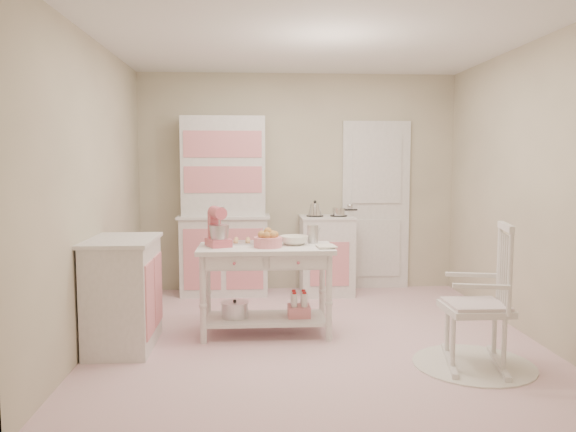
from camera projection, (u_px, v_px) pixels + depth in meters
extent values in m
plane|color=#D18393|center=(314.00, 335.00, 5.03)|extent=(3.80, 3.80, 0.00)
cube|color=white|center=(316.00, 38.00, 4.78)|extent=(3.80, 3.80, 0.04)
cube|color=beige|center=(298.00, 183.00, 6.79)|extent=(3.80, 0.04, 2.60)
cube|color=beige|center=(353.00, 209.00, 3.02)|extent=(3.80, 0.04, 2.60)
cube|color=beige|center=(94.00, 191.00, 4.79)|extent=(0.04, 3.80, 2.60)
cube|color=beige|center=(526.00, 190.00, 5.02)|extent=(0.04, 3.80, 2.60)
cube|color=white|center=(376.00, 205.00, 6.85)|extent=(0.82, 0.05, 2.04)
cube|color=white|center=(224.00, 206.00, 6.53)|extent=(1.06, 0.50, 2.08)
cube|color=white|center=(327.00, 255.00, 6.61)|extent=(0.62, 0.57, 0.92)
cube|color=white|center=(123.00, 293.00, 4.68)|extent=(0.54, 0.84, 0.92)
cylinder|color=white|center=(473.00, 364.00, 4.29)|extent=(0.92, 0.92, 0.01)
cube|color=white|center=(476.00, 295.00, 4.24)|extent=(0.62, 0.81, 1.10)
cube|color=white|center=(266.00, 290.00, 5.04)|extent=(1.20, 0.60, 0.80)
cube|color=#D65A6A|center=(218.00, 227.00, 4.98)|extent=(0.29, 0.34, 0.34)
cube|color=silver|center=(249.00, 243.00, 5.17)|extent=(0.34, 0.24, 0.02)
cylinder|color=pink|center=(268.00, 242.00, 4.95)|extent=(0.25, 0.25, 0.09)
imported|color=white|center=(294.00, 240.00, 5.09)|extent=(0.26, 0.26, 0.08)
cylinder|color=silver|center=(313.00, 234.00, 5.18)|extent=(0.10, 0.10, 0.17)
imported|color=white|center=(317.00, 247.00, 4.91)|extent=(0.18, 0.23, 0.02)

